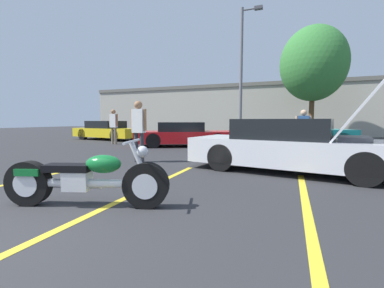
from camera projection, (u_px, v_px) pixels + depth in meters
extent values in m
cube|color=yellow|center=(29.00, 179.00, 5.35)|extent=(0.12, 4.92, 0.01)
cube|color=yellow|center=(138.00, 192.00, 4.40)|extent=(0.12, 4.92, 0.01)
cube|color=yellow|center=(307.00, 212.00, 3.45)|extent=(0.12, 4.92, 0.01)
cube|color=#B2AD9E|center=(256.00, 110.00, 23.42)|extent=(32.00, 4.00, 4.40)
cube|color=slate|center=(257.00, 87.00, 23.23)|extent=(32.00, 4.20, 0.30)
cylinder|color=slate|center=(241.00, 76.00, 14.63)|extent=(0.18, 0.18, 7.50)
cylinder|color=slate|center=(250.00, 9.00, 14.14)|extent=(0.90, 0.10, 0.10)
cube|color=#4C4C51|center=(259.00, 8.00, 13.98)|extent=(0.44, 0.28, 0.16)
cylinder|color=brown|center=(311.00, 116.00, 16.65)|extent=(0.32, 0.32, 3.06)
ellipsoid|color=#387F38|center=(313.00, 64.00, 16.35)|extent=(4.11, 4.11, 4.72)
cylinder|color=black|center=(146.00, 185.00, 3.60)|extent=(0.66, 0.35, 0.65)
cylinder|color=black|center=(29.00, 183.00, 3.71)|extent=(0.66, 0.35, 0.65)
cylinder|color=silver|center=(146.00, 185.00, 3.60)|extent=(0.39, 0.27, 0.36)
cylinder|color=silver|center=(29.00, 183.00, 3.71)|extent=(0.39, 0.27, 0.36)
cylinder|color=silver|center=(86.00, 183.00, 3.65)|extent=(1.43, 0.55, 0.12)
cube|color=silver|center=(78.00, 180.00, 3.66)|extent=(0.42, 0.34, 0.28)
ellipsoid|color=#146B2D|center=(104.00, 164.00, 3.61)|extent=(0.57, 0.42, 0.26)
cube|color=black|center=(68.00, 168.00, 3.65)|extent=(0.70, 0.44, 0.10)
cube|color=#146B2D|center=(31.00, 171.00, 3.69)|extent=(0.40, 0.32, 0.10)
cylinder|color=silver|center=(140.00, 162.00, 3.57)|extent=(0.31, 0.16, 0.63)
cylinder|color=silver|center=(132.00, 141.00, 3.55)|extent=(0.24, 0.68, 0.04)
sphere|color=silver|center=(142.00, 152.00, 3.56)|extent=(0.16, 0.16, 0.16)
cylinder|color=silver|center=(65.00, 185.00, 3.79)|extent=(1.10, 0.42, 0.09)
cube|color=silver|center=(290.00, 151.00, 6.16)|extent=(4.93, 2.55, 0.61)
cube|color=black|center=(283.00, 129.00, 6.21)|extent=(2.35, 1.94, 0.47)
cylinder|color=black|center=(364.00, 169.00, 4.77)|extent=(0.69, 0.33, 0.66)
cylinder|color=black|center=(360.00, 158.00, 6.11)|extent=(0.69, 0.33, 0.66)
cylinder|color=black|center=(221.00, 157.00, 6.25)|extent=(0.69, 0.33, 0.66)
cylinder|color=black|center=(243.00, 151.00, 7.59)|extent=(0.69, 0.33, 0.66)
cube|color=silver|center=(359.00, 109.00, 5.39)|extent=(1.24, 1.79, 1.37)
cube|color=#4C4C51|center=(354.00, 143.00, 5.48)|extent=(0.76, 1.07, 0.28)
cube|color=red|center=(185.00, 137.00, 12.23)|extent=(4.97, 3.59, 0.53)
cube|color=black|center=(181.00, 127.00, 12.17)|extent=(2.58, 2.37, 0.43)
cylinder|color=black|center=(217.00, 140.00, 11.52)|extent=(0.69, 0.47, 0.66)
cylinder|color=black|center=(212.00, 138.00, 13.13)|extent=(0.69, 0.47, 0.66)
cylinder|color=black|center=(153.00, 141.00, 11.35)|extent=(0.69, 0.47, 0.66)
cylinder|color=black|center=(156.00, 138.00, 12.96)|extent=(0.69, 0.47, 0.66)
cube|color=teal|center=(305.00, 136.00, 11.93)|extent=(4.47, 3.39, 0.62)
cube|color=black|center=(302.00, 125.00, 11.87)|extent=(2.36, 2.28, 0.37)
cylinder|color=black|center=(342.00, 140.00, 11.22)|extent=(0.73, 0.50, 0.70)
cylinder|color=black|center=(321.00, 138.00, 12.83)|extent=(0.73, 0.50, 0.70)
cylinder|color=black|center=(286.00, 141.00, 11.05)|extent=(0.73, 0.50, 0.70)
cylinder|color=black|center=(272.00, 138.00, 12.66)|extent=(0.73, 0.50, 0.70)
cube|color=yellow|center=(108.00, 132.00, 16.31)|extent=(4.88, 2.48, 0.55)
cube|color=black|center=(106.00, 124.00, 16.35)|extent=(2.32, 1.90, 0.46)
cylinder|color=black|center=(115.00, 136.00, 14.93)|extent=(0.72, 0.33, 0.70)
cylinder|color=black|center=(134.00, 134.00, 16.26)|extent=(0.72, 0.33, 0.70)
cylinder|color=black|center=(83.00, 134.00, 16.37)|extent=(0.72, 0.33, 0.70)
cylinder|color=black|center=(102.00, 133.00, 17.71)|extent=(0.72, 0.33, 0.70)
cylinder|color=brown|center=(299.00, 145.00, 8.95)|extent=(0.12, 0.12, 0.78)
cylinder|color=brown|center=(306.00, 145.00, 8.87)|extent=(0.12, 0.12, 0.78)
cube|color=#335B93|center=(303.00, 125.00, 8.85)|extent=(0.36, 0.20, 0.61)
cylinder|color=tan|center=(296.00, 124.00, 8.92)|extent=(0.08, 0.08, 0.55)
cylinder|color=tan|center=(310.00, 124.00, 8.76)|extent=(0.08, 0.08, 0.55)
sphere|color=tan|center=(304.00, 113.00, 8.81)|extent=(0.21, 0.21, 0.21)
cylinder|color=#333338|center=(136.00, 147.00, 7.58)|extent=(0.12, 0.12, 0.87)
cylinder|color=#333338|center=(142.00, 148.00, 7.51)|extent=(0.12, 0.12, 0.87)
cube|color=white|center=(139.00, 121.00, 7.47)|extent=(0.36, 0.20, 0.69)
cylinder|color=#9E704C|center=(132.00, 120.00, 7.55)|extent=(0.08, 0.08, 0.62)
cylinder|color=#9E704C|center=(145.00, 120.00, 7.39)|extent=(0.08, 0.08, 0.62)
sphere|color=#9E704C|center=(138.00, 105.00, 7.43)|extent=(0.24, 0.24, 0.24)
cylinder|color=gray|center=(112.00, 136.00, 13.30)|extent=(0.12, 0.12, 0.87)
cylinder|color=gray|center=(116.00, 136.00, 13.23)|extent=(0.12, 0.12, 0.87)
cube|color=white|center=(114.00, 121.00, 13.19)|extent=(0.36, 0.20, 0.69)
cylinder|color=#9E704C|center=(110.00, 120.00, 13.27)|extent=(0.08, 0.08, 0.62)
cylinder|color=#9E704C|center=(117.00, 120.00, 13.11)|extent=(0.08, 0.08, 0.62)
sphere|color=#9E704C|center=(113.00, 112.00, 13.15)|extent=(0.24, 0.24, 0.24)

